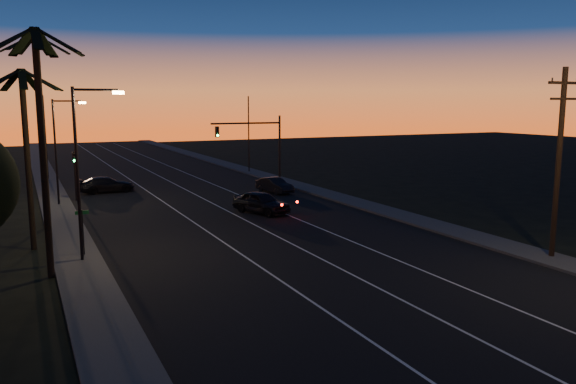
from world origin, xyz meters
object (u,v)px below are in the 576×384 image
utility_pole (559,159)px  signal_mast (257,139)px  right_car (275,185)px  lead_car (261,202)px  cross_car (107,185)px

utility_pole → signal_mast: size_ratio=1.41×
utility_pole → right_car: bearing=98.9°
signal_mast → right_car: signal_mast is taller
lead_car → right_car: (4.88, 8.41, -0.13)m
right_car → cross_car: bearing=153.8°
utility_pole → cross_car: (-18.13, 33.48, -4.57)m
utility_pole → cross_car: 38.35m
utility_pole → lead_car: size_ratio=1.77×
utility_pole → signal_mast: 30.33m
right_car → cross_car: size_ratio=0.86×
signal_mast → lead_car: bearing=-111.3°
utility_pole → signal_mast: bearing=98.5°
right_car → utility_pole: bearing=-81.1°
cross_car → right_car: bearing=-26.2°
utility_pole → lead_car: (-9.07, 18.20, -4.48)m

